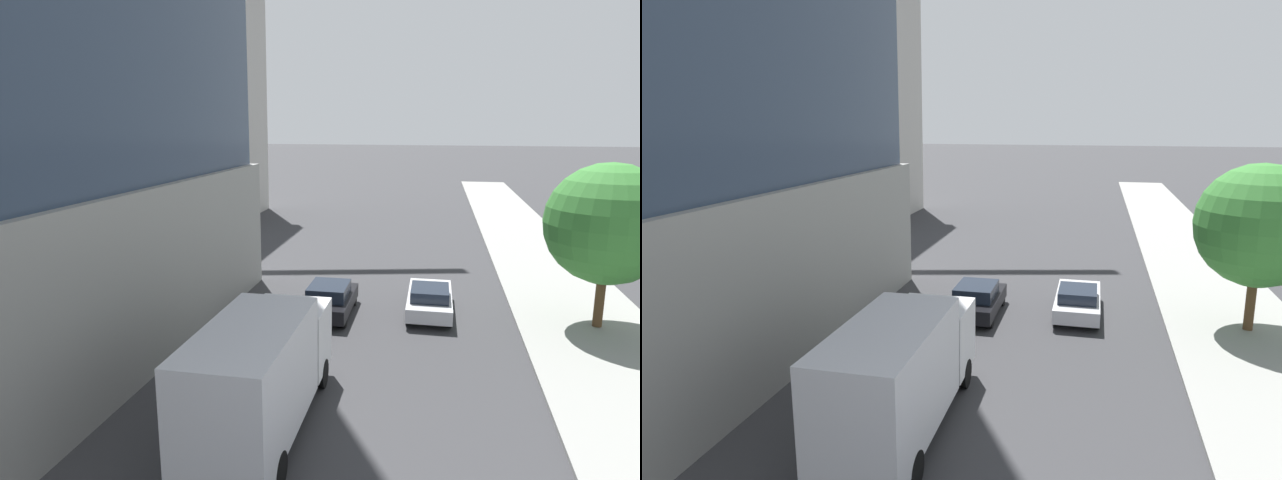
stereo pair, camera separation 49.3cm
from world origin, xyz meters
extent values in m
cube|color=gray|center=(7.96, 20.00, 0.07)|extent=(5.47, 120.00, 0.15)
cube|color=#B2AFA8|center=(-19.72, 46.66, 11.34)|extent=(12.10, 12.36, 22.67)
cube|color=red|center=(-16.09, 42.95, 15.44)|extent=(0.90, 0.90, 30.88)
cylinder|color=brown|center=(8.31, 25.19, 1.34)|extent=(0.36, 0.36, 2.38)
sphere|color=#387F33|center=(8.31, 25.19, 4.29)|extent=(4.71, 4.71, 4.71)
cube|color=#B7B7BC|center=(1.73, 25.87, 0.57)|extent=(1.85, 4.64, 0.57)
cube|color=#19212D|center=(1.73, 25.28, 1.09)|extent=(1.55, 1.95, 0.46)
cylinder|color=black|center=(0.92, 27.45, 0.33)|extent=(0.22, 0.67, 0.67)
cylinder|color=black|center=(2.55, 27.45, 0.33)|extent=(0.22, 0.67, 0.67)
cylinder|color=black|center=(0.92, 24.29, 0.33)|extent=(0.22, 0.67, 0.67)
cylinder|color=black|center=(2.55, 24.29, 0.33)|extent=(0.22, 0.67, 0.67)
cube|color=black|center=(-2.46, 24.79, 0.56)|extent=(1.90, 4.12, 0.59)
cube|color=#19212D|center=(-2.46, 24.59, 1.12)|extent=(1.59, 2.09, 0.55)
cylinder|color=black|center=(-3.29, 26.19, 0.32)|extent=(0.22, 0.63, 0.63)
cylinder|color=black|center=(-1.62, 26.19, 0.32)|extent=(0.22, 0.63, 0.63)
cylinder|color=black|center=(-3.29, 23.39, 0.32)|extent=(0.22, 0.63, 0.63)
cylinder|color=black|center=(-1.62, 23.39, 0.32)|extent=(0.22, 0.63, 0.63)
cube|color=silver|center=(-2.46, 18.18, 1.58)|extent=(2.23, 2.07, 2.05)
cube|color=silver|center=(-2.46, 14.42, 1.93)|extent=(2.23, 5.16, 2.76)
cylinder|color=black|center=(-3.44, 18.18, 0.45)|extent=(0.30, 0.90, 0.90)
cylinder|color=black|center=(-1.47, 18.18, 0.45)|extent=(0.30, 0.90, 0.90)
cylinder|color=black|center=(-3.44, 13.13, 0.45)|extent=(0.30, 0.90, 0.90)
cylinder|color=black|center=(-1.47, 13.13, 0.45)|extent=(0.30, 0.90, 0.90)
camera|label=1|loc=(1.75, 2.44, 8.15)|focal=31.23mm
camera|label=2|loc=(2.23, 2.55, 8.15)|focal=31.23mm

